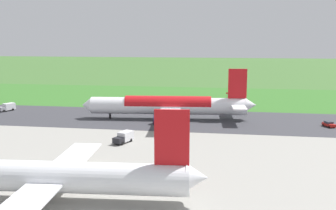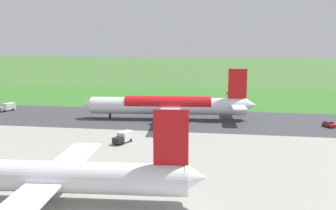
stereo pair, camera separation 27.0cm
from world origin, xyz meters
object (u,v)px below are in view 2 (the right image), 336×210
Objects in this scene: service_car_followme at (329,124)px; no_stopping_sign at (227,95)px; airliner_parked_mid at (46,176)px; service_truck_fuel at (124,137)px; service_truck_baggage at (7,107)px; airliner_main at (169,105)px; traffic_cone_orange at (213,100)px.

no_stopping_sign is (29.22, -48.26, 0.79)m from service_car_followme.
service_car_followme is (-55.42, -60.97, -3.16)m from airliner_parked_mid.
service_truck_fuel is (52.84, 25.83, 0.56)m from service_car_followme.
service_truck_baggage is 1.36× the size of service_car_followme.
airliner_main is 8.72× the size of service_truck_baggage.
no_stopping_sign is (-17.20, -44.70, -2.72)m from airliner_main.
airliner_parked_mid reaches higher than no_stopping_sign.
service_car_followme is at bearing 121.19° from no_stopping_sign.
service_truck_baggage is (57.52, -5.08, -2.95)m from airliner_main.
airliner_main reaches higher than no_stopping_sign.
airliner_parked_mid is 35.34m from service_truck_fuel.
airliner_parked_mid is 91.29× the size of traffic_cone_orange.
airliner_parked_mid is at bearing 124.88° from service_truck_baggage.
airliner_parked_mid is 8.07× the size of service_truck_fuel.
airliner_main is at bearing -102.34° from service_truck_fuel.
traffic_cone_orange is (-18.18, -68.37, -1.13)m from service_truck_fuel.
airliner_parked_mid reaches higher than service_car_followme.
service_truck_fuel reaches higher than service_car_followme.
service_car_followme is at bearing -153.95° from service_truck_fuel.
traffic_cone_orange is at bearing -106.77° from airliner_main.
airliner_parked_mid is at bearing 76.51° from no_stopping_sign.
service_truck_fuel is at bearing 72.31° from no_stopping_sign.
traffic_cone_orange is (5.45, 5.71, -1.36)m from no_stopping_sign.
service_car_followme is at bearing 129.17° from traffic_cone_orange.
no_stopping_sign is at bearing -111.05° from airliner_main.
airliner_parked_mid is 112.36m from no_stopping_sign.
no_stopping_sign is at bearing -58.81° from service_car_followme.
no_stopping_sign reaches higher than service_truck_fuel.
airliner_parked_mid is at bearing 78.66° from traffic_cone_orange.
airliner_parked_mid is at bearing 47.73° from service_car_followme.
airliner_main reaches higher than service_car_followme.
airliner_parked_mid is 82.46m from service_car_followme.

